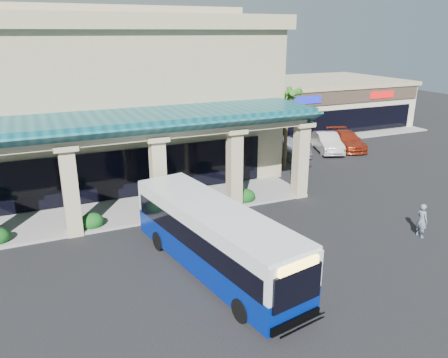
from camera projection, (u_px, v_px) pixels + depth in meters
name	position (u px, v px, depth m)	size (l,w,h in m)	color
ground	(252.00, 250.00, 20.78)	(110.00, 110.00, 0.00)	black
main_building	(41.00, 97.00, 29.73)	(30.80, 14.80, 11.35)	tan
arcade	(56.00, 174.00, 22.67)	(30.00, 6.20, 5.70)	#0D4752
strip_mall	(297.00, 103.00, 47.69)	(22.50, 12.50, 4.90)	beige
palm_0	(286.00, 125.00, 32.51)	(2.40, 2.40, 6.60)	#266019
palm_1	(277.00, 122.00, 35.62)	(2.40, 2.40, 5.80)	#266019
broadleaf_tree	(229.00, 119.00, 39.34)	(2.60, 2.60, 4.81)	#104A13
transit_bus	(214.00, 240.00, 18.53)	(2.47, 10.61, 2.96)	navy
pedestrian	(422.00, 220.00, 21.90)	(0.64, 0.42, 1.77)	slate
car_silver	(285.00, 146.00, 36.29)	(2.02, 5.02, 1.71)	#AEAFC1
car_white	(327.00, 142.00, 37.64)	(1.75, 5.01, 1.65)	silver
car_red	(346.00, 140.00, 38.57)	(2.15, 5.29, 1.54)	maroon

